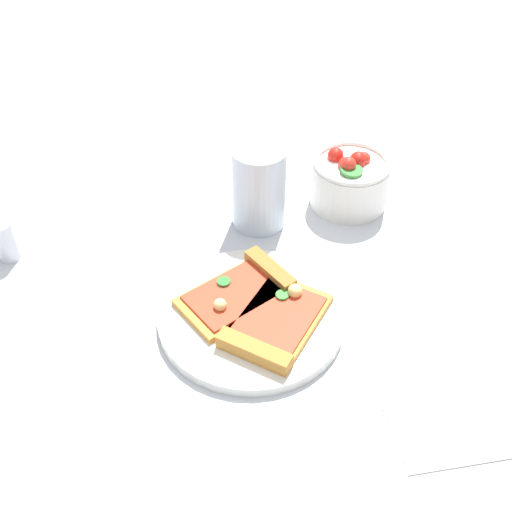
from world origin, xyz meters
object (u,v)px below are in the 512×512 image
at_px(plate, 251,316).
at_px(salad_bowl, 350,180).
at_px(pepper_shaker, 4,238).
at_px(paper_napkin, 439,404).
at_px(pizza_slice_near, 273,325).
at_px(pizza_slice_far, 242,289).
at_px(soda_glass, 259,188).

xyz_separation_m(plate, salad_bowl, (-0.16, 0.23, 0.03)).
xyz_separation_m(salad_bowl, pepper_shaker, (-0.08, -0.48, -0.01)).
relative_size(plate, paper_napkin, 1.56).
bearing_deg(pizza_slice_near, plate, -158.44).
bearing_deg(salad_bowl, pizza_slice_near, -48.43).
xyz_separation_m(paper_napkin, pepper_shaker, (-0.43, -0.38, 0.03)).
bearing_deg(pizza_slice_near, pepper_shaker, -136.06).
distance_m(pizza_slice_far, soda_glass, 0.16).
bearing_deg(pepper_shaker, pizza_slice_far, 51.17).
xyz_separation_m(soda_glass, pepper_shaker, (-0.07, -0.34, -0.02)).
bearing_deg(plate, salad_bowl, 124.37).
xyz_separation_m(salad_bowl, paper_napkin, (0.35, -0.09, -0.04)).
bearing_deg(pizza_slice_far, salad_bowl, 118.26).
height_order(salad_bowl, pepper_shaker, salad_bowl).
xyz_separation_m(plate, pizza_slice_near, (0.03, 0.01, 0.01)).
height_order(pizza_slice_near, soda_glass, soda_glass).
bearing_deg(plate, pizza_slice_far, 174.27).
relative_size(pizza_slice_near, pizza_slice_far, 1.07).
relative_size(pizza_slice_near, soda_glass, 1.30).
xyz_separation_m(pizza_slice_far, soda_glass, (-0.13, 0.08, 0.04)).
bearing_deg(salad_bowl, pepper_shaker, -99.92).
bearing_deg(pepper_shaker, paper_napkin, 41.48).
height_order(plate, pizza_slice_near, pizza_slice_near).
xyz_separation_m(pizza_slice_near, pizza_slice_far, (-0.07, -0.01, 0.00)).
xyz_separation_m(pizza_slice_far, pepper_shaker, (-0.20, -0.25, 0.01)).
relative_size(pizza_slice_near, pepper_shaker, 2.29).
distance_m(soda_glass, pepper_shaker, 0.34).
xyz_separation_m(pizza_slice_near, paper_napkin, (0.16, 0.12, -0.02)).
relative_size(paper_napkin, pepper_shaker, 2.08).
relative_size(plate, pepper_shaker, 3.25).
bearing_deg(soda_glass, paper_napkin, 7.36).
bearing_deg(salad_bowl, pizza_slice_far, -61.74).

